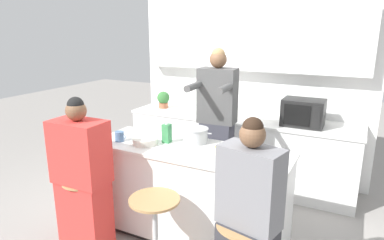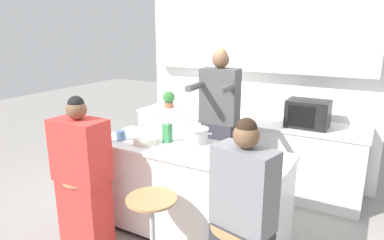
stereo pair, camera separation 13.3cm
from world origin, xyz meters
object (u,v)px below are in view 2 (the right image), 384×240
bar_stool_center (152,229)px  person_cooking (219,132)px  coffee_cup_far (121,135)px  microwave (308,114)px  cooking_pot (196,135)px  juice_carton (167,133)px  fruit_bowl (146,140)px  person_seated_near (242,230)px  coffee_cup_near (232,155)px  potted_plant (169,99)px  person_wrapped_blanket (83,180)px  kitchen_island (189,192)px  bar_stool_leftmost (88,205)px  banana_bunch (223,148)px

bar_stool_center → person_cooking: size_ratio=0.38×
coffee_cup_far → microwave: bearing=45.6°
cooking_pot → juice_carton: size_ratio=1.70×
cooking_pot → fruit_bowl: cooking_pot is taller
person_seated_near → coffee_cup_far: (-1.47, 0.48, 0.31)m
coffee_cup_near → potted_plant: bearing=136.7°
person_wrapped_blanket → juice_carton: size_ratio=7.29×
kitchen_island → microwave: bearing=60.4°
bar_stool_leftmost → fruit_bowl: fruit_bowl is taller
person_cooking → coffee_cup_far: 1.06m
bar_stool_leftmost → microwave: 2.55m
bar_stool_leftmost → juice_carton: (0.49, 0.61, 0.61)m
bar_stool_center → person_seated_near: (0.78, -0.02, 0.26)m
banana_bunch → juice_carton: (-0.57, -0.03, 0.07)m
microwave → potted_plant: (-1.93, 0.05, -0.03)m
person_cooking → person_wrapped_blanket: 1.50m
cooking_pot → kitchen_island: bearing=-84.7°
coffee_cup_far → juice_carton: juice_carton is taller
bar_stool_center → juice_carton: size_ratio=3.45×
person_seated_near → coffee_cup_near: size_ratio=12.73×
juice_carton → microwave: 1.69m
bar_stool_leftmost → person_wrapped_blanket: size_ratio=0.47×
juice_carton → potted_plant: bearing=122.7°
fruit_bowl → coffee_cup_near: bearing=-0.2°
person_cooking → potted_plant: bearing=143.5°
kitchen_island → microwave: size_ratio=4.03×
banana_bunch → potted_plant: size_ratio=0.74×
bar_stool_center → kitchen_island: bearing=90.0°
fruit_bowl → potted_plant: (-0.73, 1.51, 0.06)m
bar_stool_center → coffee_cup_far: (-0.69, 0.46, 0.57)m
person_cooking → coffee_cup_near: 0.92m
fruit_bowl → coffee_cup_far: bearing=-171.8°
person_seated_near → microwave: 2.02m
fruit_bowl → microwave: 1.89m
person_cooking → coffee_cup_far: bearing=-133.3°
person_wrapped_blanket → coffee_cup_near: person_wrapped_blanket is taller
person_cooking → person_wrapped_blanket: size_ratio=1.25×
coffee_cup_far → microwave: 2.10m
person_cooking → cooking_pot: size_ratio=5.34×
bar_stool_center → juice_carton: juice_carton is taller
potted_plant → microwave: bearing=-1.5°
coffee_cup_far → coffee_cup_near: bearing=1.7°
bar_stool_center → bar_stool_leftmost: bearing=178.1°
bar_stool_leftmost → microwave: (1.53, 1.94, 0.64)m
person_cooking → microwave: size_ratio=3.83×
bar_stool_leftmost → coffee_cup_far: (0.06, 0.43, 0.57)m
person_cooking → potted_plant: size_ratio=7.54×
bar_stool_center → juice_carton: 0.92m
coffee_cup_near → coffee_cup_far: bearing=-178.3°
juice_carton → potted_plant: potted_plant is taller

